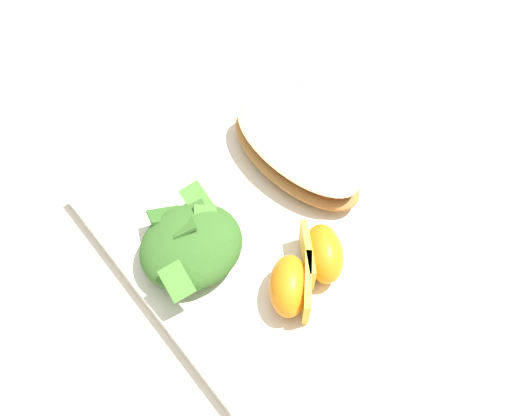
% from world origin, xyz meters
% --- Properties ---
extents(ground, '(3.00, 3.00, 0.00)m').
position_xyz_m(ground, '(0.00, 0.00, 0.00)').
color(ground, beige).
extents(white_plate, '(0.28, 0.28, 0.02)m').
position_xyz_m(white_plate, '(0.00, 0.00, 0.01)').
color(white_plate, white).
rests_on(white_plate, ground).
extents(cheesy_pizza_bread, '(0.09, 0.17, 0.04)m').
position_xyz_m(cheesy_pizza_bread, '(0.07, 0.02, 0.03)').
color(cheesy_pizza_bread, '#A87038').
rests_on(cheesy_pizza_bread, white_plate).
extents(green_salad_pile, '(0.10, 0.10, 0.05)m').
position_xyz_m(green_salad_pile, '(-0.08, 0.00, 0.04)').
color(green_salad_pile, '#336023').
rests_on(green_salad_pile, white_plate).
extents(orange_wedge_front, '(0.07, 0.07, 0.04)m').
position_xyz_m(orange_wedge_front, '(-0.03, -0.09, 0.04)').
color(orange_wedge_front, orange).
rests_on(orange_wedge_front, white_plate).
extents(orange_wedge_middle, '(0.06, 0.07, 0.04)m').
position_xyz_m(orange_wedge_middle, '(0.01, -0.08, 0.04)').
color(orange_wedge_middle, orange).
rests_on(orange_wedge_middle, white_plate).
extents(paper_napkin, '(0.12, 0.12, 0.00)m').
position_xyz_m(paper_napkin, '(0.22, 0.09, 0.00)').
color(paper_napkin, white).
rests_on(paper_napkin, ground).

